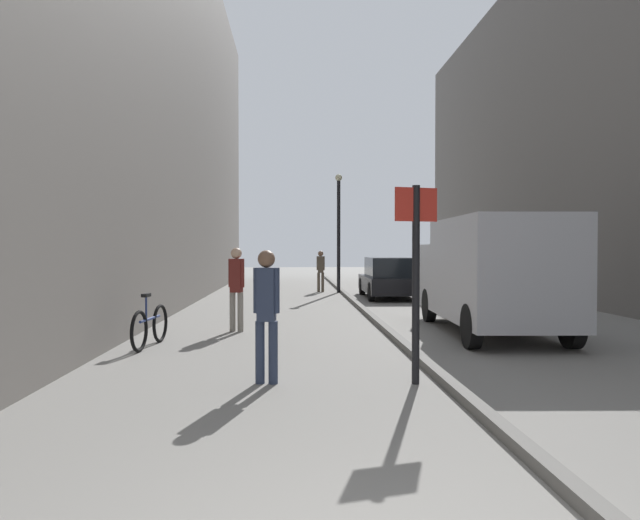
{
  "coord_description": "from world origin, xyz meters",
  "views": [
    {
      "loc": [
        -0.41,
        -2.58,
        1.78
      ],
      "look_at": [
        0.34,
        13.07,
        1.46
      ],
      "focal_mm": 32.44,
      "sensor_mm": 36.0,
      "label": 1
    }
  ],
  "objects_px": {
    "pedestrian_far_crossing": "(266,307)",
    "lamp_post": "(339,225)",
    "pedestrian_main_foreground": "(321,268)",
    "parked_car": "(389,278)",
    "bicycle_leaning": "(150,326)",
    "pedestrian_mid_block": "(236,283)",
    "street_sign_post": "(416,266)",
    "delivery_van": "(490,272)"
  },
  "relations": [
    {
      "from": "pedestrian_far_crossing",
      "to": "lamp_post",
      "type": "relative_size",
      "value": 0.37
    },
    {
      "from": "pedestrian_main_foreground",
      "to": "pedestrian_far_crossing",
      "type": "distance_m",
      "value": 15.94
    },
    {
      "from": "parked_car",
      "to": "lamp_post",
      "type": "height_order",
      "value": "lamp_post"
    },
    {
      "from": "pedestrian_far_crossing",
      "to": "bicycle_leaning",
      "type": "distance_m",
      "value": 3.72
    },
    {
      "from": "pedestrian_main_foreground",
      "to": "lamp_post",
      "type": "relative_size",
      "value": 0.35
    },
    {
      "from": "pedestrian_main_foreground",
      "to": "parked_car",
      "type": "xyz_separation_m",
      "value": [
        2.33,
        -2.83,
        -0.26
      ]
    },
    {
      "from": "pedestrian_mid_block",
      "to": "pedestrian_far_crossing",
      "type": "relative_size",
      "value": 1.02
    },
    {
      "from": "pedestrian_far_crossing",
      "to": "parked_car",
      "type": "distance_m",
      "value": 13.59
    },
    {
      "from": "pedestrian_mid_block",
      "to": "bicycle_leaning",
      "type": "height_order",
      "value": "pedestrian_mid_block"
    },
    {
      "from": "pedestrian_far_crossing",
      "to": "bicycle_leaning",
      "type": "bearing_deg",
      "value": 135.83
    },
    {
      "from": "street_sign_post",
      "to": "lamp_post",
      "type": "height_order",
      "value": "lamp_post"
    },
    {
      "from": "pedestrian_mid_block",
      "to": "delivery_van",
      "type": "height_order",
      "value": "delivery_van"
    },
    {
      "from": "parked_car",
      "to": "bicycle_leaning",
      "type": "distance_m",
      "value": 11.79
    },
    {
      "from": "lamp_post",
      "to": "bicycle_leaning",
      "type": "height_order",
      "value": "lamp_post"
    },
    {
      "from": "bicycle_leaning",
      "to": "street_sign_post",
      "type": "bearing_deg",
      "value": -29.4
    },
    {
      "from": "lamp_post",
      "to": "pedestrian_mid_block",
      "type": "bearing_deg",
      "value": -105.76
    },
    {
      "from": "bicycle_leaning",
      "to": "pedestrian_far_crossing",
      "type": "bearing_deg",
      "value": -46.16
    },
    {
      "from": "pedestrian_main_foreground",
      "to": "street_sign_post",
      "type": "distance_m",
      "value": 16.0
    },
    {
      "from": "pedestrian_main_foreground",
      "to": "bicycle_leaning",
      "type": "bearing_deg",
      "value": -109.26
    },
    {
      "from": "pedestrian_main_foreground",
      "to": "bicycle_leaning",
      "type": "height_order",
      "value": "pedestrian_main_foreground"
    },
    {
      "from": "parked_car",
      "to": "bicycle_leaning",
      "type": "relative_size",
      "value": 2.39
    },
    {
      "from": "pedestrian_main_foreground",
      "to": "bicycle_leaning",
      "type": "relative_size",
      "value": 0.95
    },
    {
      "from": "street_sign_post",
      "to": "lamp_post",
      "type": "xyz_separation_m",
      "value": [
        0.25,
        15.71,
        1.18
      ]
    },
    {
      "from": "street_sign_post",
      "to": "bicycle_leaning",
      "type": "bearing_deg",
      "value": -51.31
    },
    {
      "from": "pedestrian_mid_block",
      "to": "lamp_post",
      "type": "relative_size",
      "value": 0.38
    },
    {
      "from": "delivery_van",
      "to": "lamp_post",
      "type": "relative_size",
      "value": 1.15
    },
    {
      "from": "pedestrian_far_crossing",
      "to": "delivery_van",
      "type": "xyz_separation_m",
      "value": [
        4.47,
        4.29,
        0.27
      ]
    },
    {
      "from": "delivery_van",
      "to": "pedestrian_far_crossing",
      "type": "bearing_deg",
      "value": -133.91
    },
    {
      "from": "street_sign_post",
      "to": "pedestrian_main_foreground",
      "type": "bearing_deg",
      "value": -103.7
    },
    {
      "from": "parked_car",
      "to": "bicycle_leaning",
      "type": "xyz_separation_m",
      "value": [
        -6.04,
        -10.12,
        -0.33
      ]
    },
    {
      "from": "street_sign_post",
      "to": "pedestrian_far_crossing",
      "type": "bearing_deg",
      "value": -18.57
    },
    {
      "from": "lamp_post",
      "to": "street_sign_post",
      "type": "bearing_deg",
      "value": -90.9
    },
    {
      "from": "pedestrian_mid_block",
      "to": "lamp_post",
      "type": "xyz_separation_m",
      "value": [
        3.05,
        10.82,
        1.69
      ]
    },
    {
      "from": "pedestrian_main_foreground",
      "to": "pedestrian_mid_block",
      "type": "bearing_deg",
      "value": -105.2
    },
    {
      "from": "parked_car",
      "to": "lamp_post",
      "type": "relative_size",
      "value": 0.89
    },
    {
      "from": "pedestrian_main_foreground",
      "to": "lamp_post",
      "type": "distance_m",
      "value": 1.91
    },
    {
      "from": "pedestrian_main_foreground",
      "to": "lamp_post",
      "type": "height_order",
      "value": "lamp_post"
    },
    {
      "from": "lamp_post",
      "to": "pedestrian_main_foreground",
      "type": "bearing_deg",
      "value": 159.28
    },
    {
      "from": "pedestrian_far_crossing",
      "to": "street_sign_post",
      "type": "distance_m",
      "value": 2.03
    },
    {
      "from": "pedestrian_mid_block",
      "to": "parked_car",
      "type": "xyz_separation_m",
      "value": [
        4.68,
        8.25,
        -0.32
      ]
    },
    {
      "from": "delivery_van",
      "to": "lamp_post",
      "type": "distance_m",
      "value": 11.63
    },
    {
      "from": "delivery_van",
      "to": "parked_car",
      "type": "xyz_separation_m",
      "value": [
        -0.64,
        8.75,
        -0.57
      ]
    }
  ]
}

